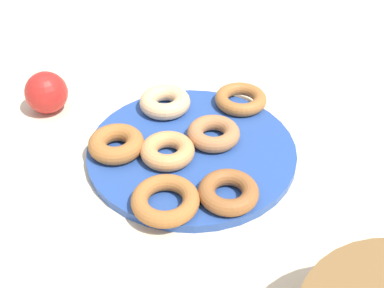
% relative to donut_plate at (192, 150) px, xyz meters
% --- Properties ---
extents(ground_plane, '(2.40, 2.40, 0.00)m').
position_rel_donut_plate_xyz_m(ground_plane, '(0.00, 0.00, -0.01)').
color(ground_plane, beige).
extents(donut_plate, '(0.32, 0.32, 0.01)m').
position_rel_donut_plate_xyz_m(donut_plate, '(0.00, 0.00, 0.00)').
color(donut_plate, '#284C9E').
rests_on(donut_plate, ground_plane).
extents(donut_0, '(0.09, 0.09, 0.03)m').
position_rel_donut_plate_xyz_m(donut_0, '(0.04, 0.02, 0.02)').
color(donut_0, tan).
rests_on(donut_0, donut_plate).
extents(donut_1, '(0.10, 0.10, 0.02)m').
position_rel_donut_plate_xyz_m(donut_1, '(-0.08, -0.11, 0.02)').
color(donut_1, '#AD6B33').
rests_on(donut_1, donut_plate).
extents(donut_2, '(0.09, 0.09, 0.03)m').
position_rel_donut_plate_xyz_m(donut_2, '(0.04, -0.10, 0.02)').
color(donut_2, '#EABC84').
rests_on(donut_2, donut_plate).
extents(donut_3, '(0.10, 0.10, 0.02)m').
position_rel_donut_plate_xyz_m(donut_3, '(-0.05, 0.11, 0.02)').
color(donut_3, '#995B2D').
rests_on(donut_3, donut_plate).
extents(donut_4, '(0.10, 0.10, 0.03)m').
position_rel_donut_plate_xyz_m(donut_4, '(0.11, 0.01, 0.02)').
color(donut_4, '#AD6B33').
rests_on(donut_4, donut_plate).
extents(donut_5, '(0.11, 0.11, 0.02)m').
position_rel_donut_plate_xyz_m(donut_5, '(-0.03, -0.02, 0.02)').
color(donut_5, '#B27547').
rests_on(donut_5, donut_plate).
extents(donut_6, '(0.11, 0.11, 0.02)m').
position_rel_donut_plate_xyz_m(donut_6, '(0.04, 0.12, 0.02)').
color(donut_6, '#AD6B33').
rests_on(donut_6, donut_plate).
extents(apple, '(0.07, 0.07, 0.07)m').
position_rel_donut_plate_xyz_m(apple, '(0.24, -0.12, 0.03)').
color(apple, red).
rests_on(apple, ground_plane).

